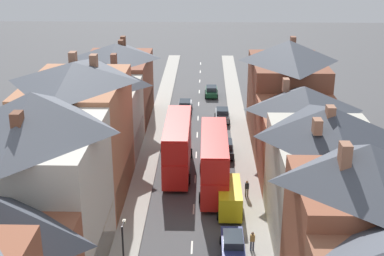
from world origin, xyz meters
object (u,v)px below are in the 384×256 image
Objects in this scene: car_parked_left_a at (211,91)px; car_mid_black at (225,148)px; pedestrian_far_left at (252,240)px; car_near_silver at (185,106)px; car_parked_right_a at (233,244)px; car_parked_left_b at (222,115)px; delivery_van at (229,197)px; double_decker_bus_lead at (214,160)px; double_decker_bus_mid_street at (178,145)px; street_lamp at (124,256)px; pedestrian_far_right at (247,188)px.

car_mid_black is (1.30, -21.62, 0.05)m from car_parked_left_a.
car_near_silver is at bearing 100.90° from pedestrian_far_left.
pedestrian_far_left reaches higher than car_parked_left_a.
car_parked_left_b is (0.00, 29.84, -0.01)m from car_parked_right_a.
car_mid_black is 12.28m from delivery_van.
delivery_van is (1.30, -33.89, 0.55)m from car_parked_left_a.
delivery_van is at bearing -90.00° from car_mid_black.
double_decker_bus_lead reaches higher than car_parked_left_a.
pedestrian_far_left is (1.49, 0.30, 0.18)m from car_parked_right_a.
car_mid_black is 0.81× the size of delivery_van.
car_near_silver is 1.02× the size of car_mid_black.
car_mid_black is at bearing 39.60° from double_decker_bus_mid_street.
double_decker_bus_mid_street is 2.55× the size of car_mid_black.
double_decker_bus_mid_street is at bearing -140.40° from car_mid_black.
car_near_silver is 1.09× the size of car_parked_left_b.
double_decker_bus_lead is 5.19m from double_decker_bus_mid_street.
car_mid_black is at bearing 80.47° from double_decker_bus_lead.
delivery_van is at bearing -79.67° from car_near_silver.
double_decker_bus_lead is 2.68× the size of car_parked_left_a.
car_parked_left_b is 0.73× the size of street_lamp.
street_lamp is (-8.84, -5.52, 2.21)m from pedestrian_far_left.
double_decker_bus_lead is at bearing 106.33° from delivery_van.
double_decker_bus_mid_street is 6.67m from car_mid_black.
street_lamp is (-7.35, -24.08, 2.40)m from car_mid_black.
car_mid_black is at bearing 90.00° from car_parked_right_a.
pedestrian_far_right reaches higher than car_parked_left_a.
pedestrian_far_right is (1.68, 2.42, -0.30)m from delivery_van.
car_parked_left_b is (1.31, 18.79, -1.97)m from double_decker_bus_lead.
car_parked_left_a is 0.73× the size of street_lamp.
double_decker_bus_mid_street is 1.96× the size of street_lamp.
pedestrian_far_right is at bearing -34.41° from double_decker_bus_lead.
car_near_silver is 7.87m from car_parked_left_a.
double_decker_bus_lead is at bearing -90.02° from car_parked_left_a.
double_decker_bus_lead is 4.04m from pedestrian_far_right.
pedestrian_far_right is at bearing 55.24° from delivery_van.
pedestrian_far_left is at bearing -86.03° from car_parked_left_a.
car_parked_left_b is at bearing 86.01° from double_decker_bus_lead.
double_decker_bus_lead is 6.71× the size of pedestrian_far_left.
street_lamp is (-2.45, -38.70, 2.45)m from car_near_silver.
double_decker_bus_lead reaches higher than pedestrian_far_right.
street_lamp is at bearing -110.36° from double_decker_bus_lead.
pedestrian_far_right is (6.58, -24.47, 0.24)m from car_near_silver.
street_lamp is at bearing -101.84° from car_parked_left_b.
street_lamp reaches higher than car_parked_left_b.
car_near_silver is (0.01, 18.68, -2.02)m from double_decker_bus_mid_street.
car_parked_right_a is 29.84m from car_parked_left_b.
car_parked_left_b is at bearing 78.16° from street_lamp.
delivery_van is at bearing 90.00° from car_parked_right_a.
car_mid_black is (1.31, 7.80, -1.97)m from double_decker_bus_lead.
street_lamp is at bearing -106.98° from car_mid_black.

